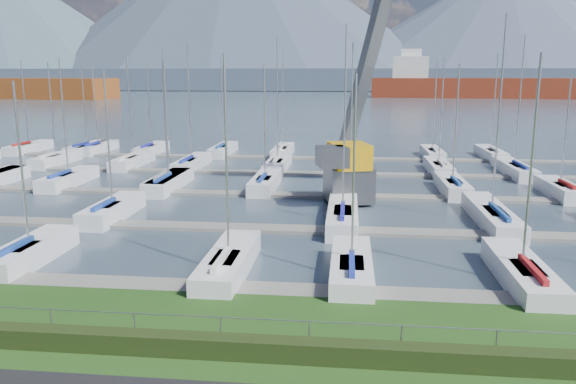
# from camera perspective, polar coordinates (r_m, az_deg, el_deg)

# --- Properties ---
(water) EXTENTS (800.00, 540.00, 0.20)m
(water) POSITION_cam_1_polar(r_m,az_deg,el_deg) (277.36, 5.54, 9.89)
(water) COLOR #3C4B58
(hedge) EXTENTS (80.00, 0.70, 0.70)m
(hedge) POSITION_cam_1_polar(r_m,az_deg,el_deg) (19.22, -4.09, -15.51)
(hedge) COLOR #222F11
(hedge) RESTS_ON grass
(fence) EXTENTS (80.00, 0.04, 0.04)m
(fence) POSITION_cam_1_polar(r_m,az_deg,el_deg) (19.20, -3.91, -12.72)
(fence) COLOR gray
(fence) RESTS_ON grass
(foothill) EXTENTS (900.00, 80.00, 12.00)m
(foothill) POSITION_cam_1_polar(r_m,az_deg,el_deg) (347.20, 5.70, 11.34)
(foothill) COLOR #424E60
(foothill) RESTS_ON water
(mountains) EXTENTS (1190.00, 360.00, 115.00)m
(mountains) POSITION_cam_1_polar(r_m,az_deg,el_deg) (423.48, 6.96, 16.92)
(mountains) COLOR #485369
(mountains) RESTS_ON water
(docks) EXTENTS (90.00, 41.60, 0.25)m
(docks) POSITION_cam_1_polar(r_m,az_deg,el_deg) (44.30, 1.93, -0.35)
(docks) COLOR slate
(docks) RESTS_ON water
(crane) EXTENTS (7.09, 13.11, 22.35)m
(crane) POSITION_cam_1_polar(r_m,az_deg,el_deg) (42.52, 6.92, 6.62)
(crane) COLOR #4F5156
(crane) RESTS_ON water
(cargo_ship_mid) EXTENTS (101.82, 30.05, 21.50)m
(cargo_ship_mid) POSITION_cam_1_polar(r_m,az_deg,el_deg) (241.61, 19.70, 9.90)
(cargo_ship_mid) COLOR maroon
(cargo_ship_mid) RESTS_ON water
(sailboat_fleet) EXTENTS (75.44, 49.91, 13.30)m
(sailboat_fleet) POSITION_cam_1_polar(r_m,az_deg,el_deg) (47.21, -3.24, 7.31)
(sailboat_fleet) COLOR navy
(sailboat_fleet) RESTS_ON water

